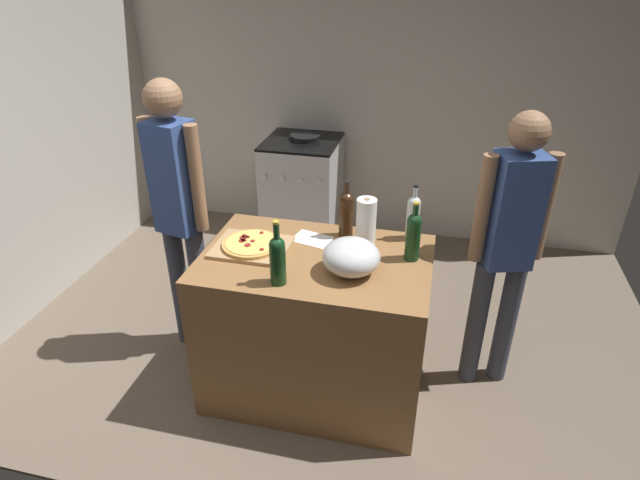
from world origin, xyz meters
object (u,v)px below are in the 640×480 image
at_px(wine_bottle_amber, 346,212).
at_px(person_in_stripes, 178,205).
at_px(wine_bottle_green, 413,216).
at_px(wine_bottle_clear, 278,258).
at_px(stove, 303,192).
at_px(mixing_bowl, 351,257).
at_px(pizza, 251,244).
at_px(wine_bottle_dark, 413,234).
at_px(paper_towel_roll, 366,224).
at_px(person_in_red, 508,240).

bearing_deg(wine_bottle_amber, person_in_stripes, -175.58).
bearing_deg(wine_bottle_green, wine_bottle_clear, -134.39).
bearing_deg(wine_bottle_clear, stove, 102.03).
bearing_deg(mixing_bowl, pizza, 169.13).
xyz_separation_m(wine_bottle_amber, wine_bottle_dark, (0.38, -0.17, -0.00)).
height_order(paper_towel_roll, wine_bottle_clear, wine_bottle_clear).
relative_size(mixing_bowl, person_in_red, 0.18).
xyz_separation_m(wine_bottle_dark, person_in_stripes, (-1.36, 0.09, -0.03)).
height_order(wine_bottle_amber, wine_bottle_green, wine_bottle_amber).
relative_size(mixing_bowl, wine_bottle_amber, 0.88).
distance_m(wine_bottle_amber, wine_bottle_green, 0.37).
relative_size(wine_bottle_dark, wine_bottle_green, 1.01).
bearing_deg(mixing_bowl, stove, 112.18).
height_order(paper_towel_roll, wine_bottle_green, wine_bottle_green).
bearing_deg(pizza, stove, 96.25).
xyz_separation_m(paper_towel_roll, wine_bottle_dark, (0.25, -0.07, 0.00)).
height_order(person_in_stripes, person_in_red, person_in_stripes).
distance_m(wine_bottle_clear, stove, 2.14).
xyz_separation_m(wine_bottle_clear, stove, (-0.43, 2.02, -0.56)).
bearing_deg(person_in_stripes, wine_bottle_green, 5.62).
bearing_deg(person_in_red, wine_bottle_amber, -177.99).
distance_m(wine_bottle_dark, stove, 2.03).
relative_size(pizza, wine_bottle_dark, 0.97).
relative_size(wine_bottle_clear, wine_bottle_green, 1.04).
height_order(paper_towel_roll, person_in_stripes, person_in_stripes).
relative_size(paper_towel_roll, person_in_red, 0.17).
distance_m(pizza, person_in_stripes, 0.55).
bearing_deg(paper_towel_roll, stove, 116.39).
bearing_deg(paper_towel_roll, wine_bottle_green, 33.07).
bearing_deg(person_in_stripes, paper_towel_roll, -1.16).
distance_m(wine_bottle_dark, wine_bottle_green, 0.22).
bearing_deg(wine_bottle_clear, pizza, 130.41).
relative_size(paper_towel_roll, person_in_stripes, 0.16).
height_order(wine_bottle_clear, wine_bottle_green, wine_bottle_clear).
xyz_separation_m(pizza, mixing_bowl, (0.56, -0.11, 0.06)).
bearing_deg(wine_bottle_green, paper_towel_roll, -146.93).
xyz_separation_m(person_in_stripes, person_in_red, (1.84, 0.11, -0.05)).
xyz_separation_m(pizza, wine_bottle_dark, (0.85, 0.09, 0.11)).
xyz_separation_m(mixing_bowl, wine_bottle_amber, (-0.10, 0.37, 0.06)).
height_order(wine_bottle_green, stove, wine_bottle_green).
bearing_deg(wine_bottle_dark, wine_bottle_green, 94.79).
height_order(pizza, wine_bottle_green, wine_bottle_green).
bearing_deg(wine_bottle_clear, person_in_stripes, 148.03).
xyz_separation_m(pizza, wine_bottle_clear, (0.24, -0.28, 0.11)).
bearing_deg(wine_bottle_clear, person_in_red, 27.71).
height_order(mixing_bowl, wine_bottle_amber, wine_bottle_amber).
height_order(wine_bottle_clear, stove, wine_bottle_clear).
bearing_deg(wine_bottle_green, person_in_stripes, -174.38).
relative_size(paper_towel_roll, wine_bottle_clear, 0.85).
relative_size(pizza, person_in_red, 0.19).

